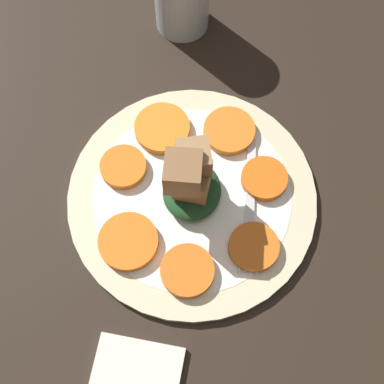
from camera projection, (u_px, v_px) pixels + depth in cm
name	position (u px, v px, depth cm)	size (l,w,h in cm)	color
table_slab	(192.00, 201.00, 67.47)	(120.00, 120.00, 2.00)	black
plate	(192.00, 197.00, 66.07)	(30.69, 30.69, 1.05)	beige
carrot_slice_0	(123.00, 167.00, 66.42)	(5.79, 5.79, 1.07)	orange
carrot_slice_1	(128.00, 242.00, 62.67)	(7.09, 7.09, 1.07)	orange
carrot_slice_2	(187.00, 271.00, 61.32)	(6.29, 6.29, 1.07)	orange
carrot_slice_3	(254.00, 247.00, 62.42)	(5.95, 5.95, 1.07)	orange
carrot_slice_4	(264.00, 179.00, 65.81)	(5.74, 5.74, 1.07)	orange
carrot_slice_5	(229.00, 131.00, 68.40)	(6.65, 6.65, 1.07)	orange
carrot_slice_6	(162.00, 128.00, 68.54)	(7.14, 7.14, 1.07)	orange
center_pile	(191.00, 181.00, 61.41)	(7.84, 7.05, 10.63)	#1E4723
fork	(250.00, 206.00, 64.75)	(17.45, 3.70, 0.40)	silver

